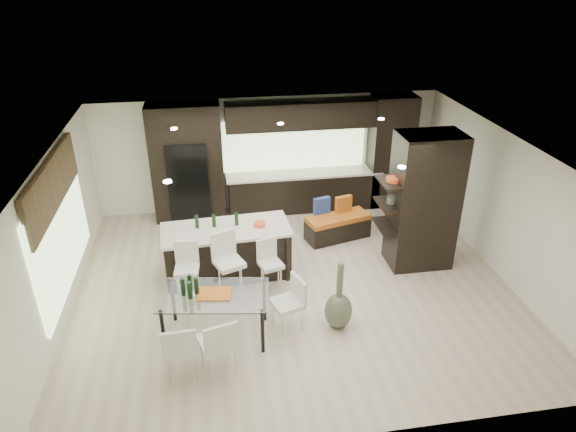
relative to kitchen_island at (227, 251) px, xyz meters
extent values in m
plane|color=beige|center=(1.18, -0.58, -0.50)|extent=(8.00, 8.00, 0.00)
cube|color=white|center=(1.18, 2.92, 0.85)|extent=(8.00, 0.02, 2.70)
cube|color=white|center=(-2.82, -0.58, 0.85)|extent=(0.02, 7.00, 2.70)
cube|color=white|center=(5.18, -0.58, 0.85)|extent=(0.02, 7.00, 2.70)
cube|color=white|center=(1.18, -0.58, 2.20)|extent=(8.00, 7.00, 0.02)
cube|color=#B2D199|center=(-2.78, -0.38, 0.85)|extent=(0.04, 3.20, 1.90)
cube|color=#B2D199|center=(1.78, 2.88, 1.05)|extent=(3.40, 0.04, 1.20)
cube|color=brown|center=(-2.75, -0.38, 1.75)|extent=(0.08, 3.00, 0.80)
cube|color=white|center=(1.18, -0.33, 2.18)|extent=(4.00, 3.00, 0.02)
cube|color=black|center=(1.68, 2.59, 0.85)|extent=(6.80, 0.68, 2.70)
cube|color=black|center=(-0.72, 2.54, 0.45)|extent=(0.90, 0.68, 1.90)
cube|color=black|center=(3.78, -0.18, 0.85)|extent=(1.20, 0.80, 2.70)
cube|color=black|center=(0.00, 0.00, 0.00)|extent=(2.46, 1.18, 1.00)
cube|color=silver|center=(-0.74, -0.82, -0.03)|extent=(0.45, 0.45, 0.93)
cube|color=silver|center=(0.00, -0.85, 0.02)|extent=(0.60, 0.60, 1.05)
cube|color=silver|center=(0.74, -0.81, -0.07)|extent=(0.48, 0.48, 0.87)
cube|color=black|center=(2.44, 1.03, -0.23)|extent=(1.48, 0.88, 0.53)
cube|color=white|center=(-0.29, -1.80, -0.09)|extent=(1.81, 1.20, 0.81)
cube|color=silver|center=(-0.29, -2.61, -0.03)|extent=(0.62, 0.62, 0.93)
cube|color=silver|center=(-0.81, -2.60, -0.05)|extent=(0.51, 0.51, 0.90)
cube|color=silver|center=(0.87, -1.80, -0.07)|extent=(0.59, 0.59, 0.86)
camera|label=1|loc=(-0.19, -8.49, 5.09)|focal=32.00mm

